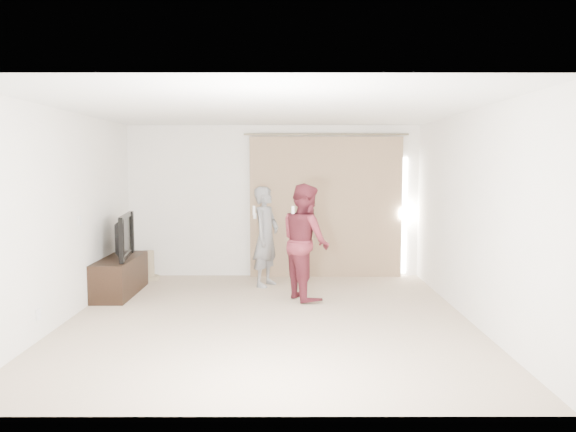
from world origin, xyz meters
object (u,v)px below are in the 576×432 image
object	(u,v)px
tv	(119,236)
person_woman	(305,241)
person_man	(266,236)
tv_console	(120,276)

from	to	relation	value
tv	person_woman	world-z (taller)	person_woman
person_man	tv	bearing A→B (deg)	-165.02
tv_console	tv	size ratio (longest dim) A/B	1.25
tv	person_woman	size ratio (longest dim) A/B	0.68
tv	person_man	distance (m)	2.24
tv_console	tv	bearing A→B (deg)	0.00
tv_console	person_woman	world-z (taller)	person_woman
tv	person_man	xyz separation A→B (m)	(2.16, 0.58, -0.08)
tv_console	person_man	world-z (taller)	person_man
person_man	person_woman	xyz separation A→B (m)	(0.60, -0.85, 0.04)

